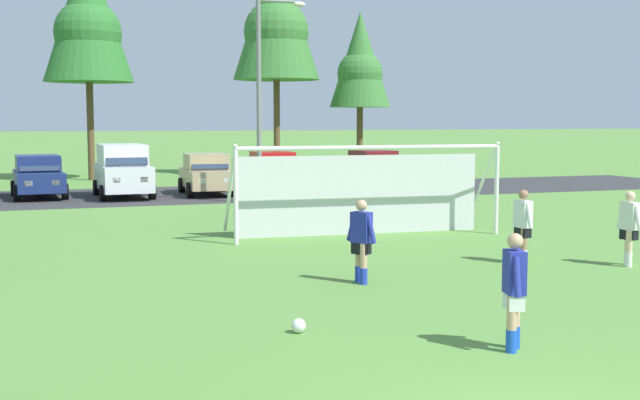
{
  "coord_description": "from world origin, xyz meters",
  "views": [
    {
      "loc": [
        -4.78,
        -6.72,
        3.2
      ],
      "look_at": [
        0.52,
        8.72,
        1.58
      ],
      "focal_mm": 46.01,
      "sensor_mm": 36.0,
      "label": 1
    }
  ],
  "objects_px": {
    "soccer_ball": "(299,326)",
    "player_winger_right": "(629,228)",
    "soccer_goal": "(363,188)",
    "parked_car_slot_right": "(273,170)",
    "player_winger_left": "(523,226)",
    "parked_car_slot_center_right": "(207,174)",
    "player_trailing_back": "(361,241)",
    "parked_car_slot_far_right": "(374,168)",
    "player_defender_far": "(514,292)",
    "parked_car_slot_center_left": "(38,176)",
    "street_lamp": "(263,98)",
    "parked_car_slot_center": "(123,170)"
  },
  "relations": [
    {
      "from": "soccer_ball",
      "to": "parked_car_slot_right",
      "type": "distance_m",
      "value": 25.05
    },
    {
      "from": "player_defender_far",
      "to": "player_trailing_back",
      "type": "relative_size",
      "value": 1.0
    },
    {
      "from": "player_winger_right",
      "to": "parked_car_slot_center_right",
      "type": "bearing_deg",
      "value": 105.26
    },
    {
      "from": "parked_car_slot_right",
      "to": "parked_car_slot_center",
      "type": "bearing_deg",
      "value": -168.22
    },
    {
      "from": "soccer_ball",
      "to": "street_lamp",
      "type": "xyz_separation_m",
      "value": [
        4.45,
        18.52,
        3.87
      ]
    },
    {
      "from": "parked_car_slot_center_left",
      "to": "parked_car_slot_far_right",
      "type": "relative_size",
      "value": 1.01
    },
    {
      "from": "parked_car_slot_center_right",
      "to": "parked_car_slot_far_right",
      "type": "distance_m",
      "value": 8.35
    },
    {
      "from": "player_defender_far",
      "to": "soccer_goal",
      "type": "bearing_deg",
      "value": 78.56
    },
    {
      "from": "soccer_goal",
      "to": "player_trailing_back",
      "type": "distance_m",
      "value": 6.7
    },
    {
      "from": "parked_car_slot_center_left",
      "to": "parked_car_slot_far_right",
      "type": "distance_m",
      "value": 14.99
    },
    {
      "from": "player_trailing_back",
      "to": "parked_car_slot_center",
      "type": "relative_size",
      "value": 0.35
    },
    {
      "from": "soccer_ball",
      "to": "parked_car_slot_center",
      "type": "bearing_deg",
      "value": 90.92
    },
    {
      "from": "soccer_goal",
      "to": "parked_car_slot_right",
      "type": "xyz_separation_m",
      "value": [
        1.61,
        14.85,
        -0.42
      ]
    },
    {
      "from": "soccer_goal",
      "to": "parked_car_slot_center_right",
      "type": "bearing_deg",
      "value": 97.19
    },
    {
      "from": "player_winger_right",
      "to": "parked_car_slot_right",
      "type": "height_order",
      "value": "parked_car_slot_right"
    },
    {
      "from": "parked_car_slot_center",
      "to": "parked_car_slot_right",
      "type": "distance_m",
      "value": 6.92
    },
    {
      "from": "player_defender_far",
      "to": "player_winger_right",
      "type": "height_order",
      "value": "same"
    },
    {
      "from": "soccer_ball",
      "to": "parked_car_slot_center_left",
      "type": "xyz_separation_m",
      "value": [
        -3.65,
        23.68,
        0.77
      ]
    },
    {
      "from": "player_trailing_back",
      "to": "parked_car_slot_center_right",
      "type": "bearing_deg",
      "value": 87.6
    },
    {
      "from": "player_trailing_back",
      "to": "parked_car_slot_far_right",
      "type": "distance_m",
      "value": 22.87
    },
    {
      "from": "parked_car_slot_center",
      "to": "parked_car_slot_center_right",
      "type": "height_order",
      "value": "parked_car_slot_center"
    },
    {
      "from": "player_defender_far",
      "to": "player_winger_right",
      "type": "xyz_separation_m",
      "value": [
        5.97,
        4.89,
        0.0
      ]
    },
    {
      "from": "soccer_ball",
      "to": "player_trailing_back",
      "type": "relative_size",
      "value": 0.13
    },
    {
      "from": "player_winger_right",
      "to": "parked_car_slot_far_right",
      "type": "distance_m",
      "value": 21.32
    },
    {
      "from": "parked_car_slot_center_right",
      "to": "parked_car_slot_right",
      "type": "relative_size",
      "value": 1.0
    },
    {
      "from": "player_defender_far",
      "to": "parked_car_slot_far_right",
      "type": "xyz_separation_m",
      "value": [
        8.81,
        26.02,
        0.05
      ]
    },
    {
      "from": "player_winger_left",
      "to": "parked_car_slot_center_right",
      "type": "bearing_deg",
      "value": 100.28
    },
    {
      "from": "parked_car_slot_center_right",
      "to": "parked_car_slot_far_right",
      "type": "relative_size",
      "value": 1.0
    },
    {
      "from": "soccer_goal",
      "to": "player_defender_far",
      "type": "bearing_deg",
      "value": -101.44
    },
    {
      "from": "player_winger_right",
      "to": "soccer_ball",
      "type": "bearing_deg",
      "value": -160.34
    },
    {
      "from": "soccer_ball",
      "to": "player_winger_left",
      "type": "distance_m",
      "value": 7.71
    },
    {
      "from": "parked_car_slot_right",
      "to": "parked_car_slot_far_right",
      "type": "distance_m",
      "value": 4.93
    },
    {
      "from": "parked_car_slot_center_left",
      "to": "street_lamp",
      "type": "relative_size",
      "value": 0.56
    },
    {
      "from": "soccer_ball",
      "to": "player_winger_right",
      "type": "bearing_deg",
      "value": 19.66
    },
    {
      "from": "player_trailing_back",
      "to": "parked_car_slot_right",
      "type": "distance_m",
      "value": 21.44
    },
    {
      "from": "player_winger_right",
      "to": "parked_car_slot_right",
      "type": "xyz_separation_m",
      "value": [
        -2.08,
        21.17,
        0.05
      ]
    },
    {
      "from": "soccer_ball",
      "to": "parked_car_slot_far_right",
      "type": "relative_size",
      "value": 0.05
    },
    {
      "from": "parked_car_slot_far_right",
      "to": "street_lamp",
      "type": "relative_size",
      "value": 0.56
    },
    {
      "from": "soccer_goal",
      "to": "parked_car_slot_center_left",
      "type": "bearing_deg",
      "value": 120.51
    },
    {
      "from": "player_winger_right",
      "to": "parked_car_slot_center_left",
      "type": "xyz_separation_m",
      "value": [
        -12.14,
        20.65,
        0.05
      ]
    },
    {
      "from": "player_defender_far",
      "to": "player_winger_left",
      "type": "height_order",
      "value": "same"
    },
    {
      "from": "player_trailing_back",
      "to": "street_lamp",
      "type": "bearing_deg",
      "value": 81.93
    },
    {
      "from": "player_winger_right",
      "to": "street_lamp",
      "type": "relative_size",
      "value": 0.21
    },
    {
      "from": "player_winger_left",
      "to": "parked_car_slot_right",
      "type": "distance_m",
      "value": 20.13
    },
    {
      "from": "parked_car_slot_center_right",
      "to": "player_trailing_back",
      "type": "bearing_deg",
      "value": -92.4
    },
    {
      "from": "parked_car_slot_center",
      "to": "parked_car_slot_center_right",
      "type": "bearing_deg",
      "value": 0.24
    },
    {
      "from": "player_trailing_back",
      "to": "parked_car_slot_far_right",
      "type": "xyz_separation_m",
      "value": [
        9.06,
        21.0,
        0.05
      ]
    },
    {
      "from": "parked_car_slot_center",
      "to": "street_lamp",
      "type": "relative_size",
      "value": 0.6
    },
    {
      "from": "soccer_goal",
      "to": "street_lamp",
      "type": "xyz_separation_m",
      "value": [
        -0.34,
        9.16,
        2.69
      ]
    },
    {
      "from": "soccer_goal",
      "to": "parked_car_slot_right",
      "type": "distance_m",
      "value": 14.94
    }
  ]
}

